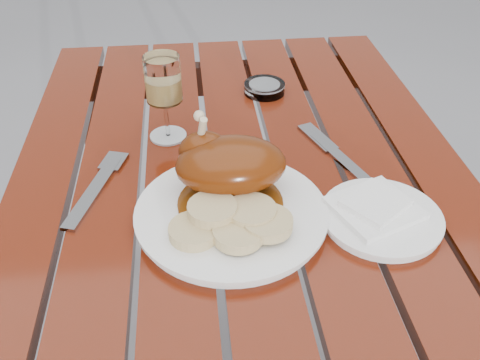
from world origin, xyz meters
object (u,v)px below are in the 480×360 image
at_px(table, 242,317).
at_px(side_plate, 381,218).
at_px(dinner_plate, 231,214).
at_px(wine_glass, 165,99).
at_px(ashtray, 264,88).

height_order(table, side_plate, side_plate).
distance_m(dinner_plate, wine_glass, 0.28).
height_order(wine_glass, ashtray, wine_glass).
xyz_separation_m(side_plate, ashtray, (-0.12, 0.44, 0.00)).
distance_m(dinner_plate, ashtray, 0.43).
xyz_separation_m(table, dinner_plate, (-0.03, -0.11, 0.38)).
height_order(wine_glass, side_plate, wine_glass).
bearing_deg(ashtray, side_plate, -74.90).
bearing_deg(table, dinner_plate, -105.87).
bearing_deg(side_plate, table, 145.78).
xyz_separation_m(wine_glass, ashtray, (0.21, 0.16, -0.07)).
distance_m(wine_glass, side_plate, 0.44).
xyz_separation_m(table, ashtray, (0.08, 0.31, 0.39)).
bearing_deg(side_plate, ashtray, 105.10).
bearing_deg(side_plate, wine_glass, 139.24).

